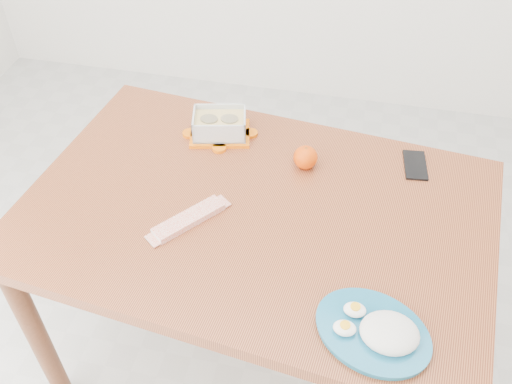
% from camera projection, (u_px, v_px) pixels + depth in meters
% --- Properties ---
extents(ground, '(3.50, 3.50, 0.00)m').
position_uv_depth(ground, '(218.00, 363.00, 2.03)').
color(ground, '#B7B7B2').
rests_on(ground, ground).
extents(dining_table, '(1.34, 0.97, 0.75)m').
position_uv_depth(dining_table, '(256.00, 232.00, 1.60)').
color(dining_table, '#A4562E').
rests_on(dining_table, ground).
extents(food_container, '(0.21, 0.17, 0.08)m').
position_uv_depth(food_container, '(220.00, 125.00, 1.74)').
color(food_container, orange).
rests_on(food_container, dining_table).
extents(orange_fruit, '(0.07, 0.07, 0.07)m').
position_uv_depth(orange_fruit, '(305.00, 157.00, 1.63)').
color(orange_fruit, '#E24E04').
rests_on(orange_fruit, dining_table).
extents(rice_plate, '(0.34, 0.34, 0.07)m').
position_uv_depth(rice_plate, '(378.00, 330.00, 1.23)').
color(rice_plate, '#196589').
rests_on(rice_plate, dining_table).
extents(candy_bar, '(0.16, 0.19, 0.02)m').
position_uv_depth(candy_bar, '(189.00, 219.00, 1.49)').
color(candy_bar, red).
rests_on(candy_bar, dining_table).
extents(smartphone, '(0.08, 0.13, 0.01)m').
position_uv_depth(smartphone, '(415.00, 165.00, 1.65)').
color(smartphone, black).
rests_on(smartphone, dining_table).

